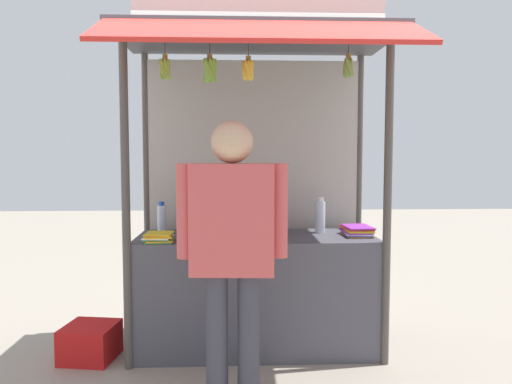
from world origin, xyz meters
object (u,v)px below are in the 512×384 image
water_bottle_right (251,217)px  plastic_crate (90,342)px  water_bottle_mid_right (208,218)px  magazine_stack_back_right (210,237)px  magazine_stack_far_right (357,231)px  banana_bunch_inner_left (210,70)px  water_bottle_front_right (162,218)px  water_bottle_back_left (232,216)px  water_bottle_far_left (320,216)px  banana_bunch_inner_right (348,67)px  vendor_person (232,238)px  magazine_stack_center (159,237)px  banana_bunch_rightmost (248,70)px  banana_bunch_leftmost (165,68)px

water_bottle_right → plastic_crate: size_ratio=0.75×
water_bottle_mid_right → magazine_stack_back_right: water_bottle_mid_right is taller
magazine_stack_far_right → plastic_crate: 2.24m
plastic_crate → magazine_stack_far_right: bearing=4.4°
water_bottle_right → banana_bunch_inner_left: 1.29m
water_bottle_front_right → water_bottle_back_left: (0.58, -0.01, 0.02)m
water_bottle_mid_right → plastic_crate: bearing=-165.9°
water_bottle_back_left → banana_bunch_inner_left: size_ratio=0.99×
water_bottle_back_left → water_bottle_right: water_bottle_back_left is taller
water_bottle_far_left → banana_bunch_inner_right: size_ratio=1.18×
banana_bunch_inner_right → water_bottle_right: bearing=136.3°
magazine_stack_far_right → vendor_person: size_ratio=0.18×
water_bottle_right → magazine_stack_far_right: size_ratio=0.87×
magazine_stack_far_right → banana_bunch_inner_left: size_ratio=1.10×
magazine_stack_center → banana_bunch_rightmost: size_ratio=0.93×
water_bottle_back_left → plastic_crate: bearing=-160.0°
water_bottle_front_right → banana_bunch_rightmost: 1.47m
banana_bunch_inner_right → vendor_person: 1.45m
banana_bunch_inner_left → banana_bunch_rightmost: same height
water_bottle_far_left → banana_bunch_leftmost: (-1.18, -0.60, 1.09)m
magazine_stack_back_right → water_bottle_far_left: bearing=24.9°
magazine_stack_center → banana_bunch_inner_right: (1.34, -0.22, 1.21)m
water_bottle_far_left → banana_bunch_rightmost: (-0.61, -0.60, 1.08)m
magazine_stack_far_right → plastic_crate: size_ratio=0.86×
water_bottle_mid_right → banana_bunch_rightmost: banana_bunch_rightmost is taller
water_bottle_front_right → magazine_stack_center: (0.05, -0.46, -0.09)m
banana_bunch_leftmost → water_bottle_back_left: bearing=56.5°
water_bottle_back_left → banana_bunch_inner_right: size_ratio=1.16×
magazine_stack_center → banana_bunch_inner_right: size_ratio=1.01×
water_bottle_right → plastic_crate: water_bottle_right is taller
magazine_stack_center → banana_bunch_rightmost: 1.37m
water_bottle_front_right → water_bottle_far_left: 1.32m
magazine_stack_center → plastic_crate: (-0.54, 0.06, -0.81)m
banana_bunch_inner_right → magazine_stack_back_right: bearing=169.0°
water_bottle_right → magazine_stack_center: water_bottle_right is taller
banana_bunch_inner_left → vendor_person: 1.19m
water_bottle_mid_right → magazine_stack_far_right: (1.19, -0.06, -0.10)m
water_bottle_front_right → banana_bunch_leftmost: bearing=-78.4°
banana_bunch_inner_left → vendor_person: bearing=-72.9°
water_bottle_right → banana_bunch_inner_right: bearing=-43.7°
water_bottle_right → magazine_stack_back_right: bearing=-126.2°
water_bottle_mid_right → magazine_stack_far_right: bearing=-2.9°
vendor_person → water_bottle_back_left: bearing=94.2°
water_bottle_mid_right → plastic_crate: 1.29m
banana_bunch_rightmost → magazine_stack_back_right: bearing=146.5°
water_bottle_right → magazine_stack_back_right: water_bottle_right is taller
water_bottle_far_left → banana_bunch_leftmost: 1.71m
banana_bunch_rightmost → vendor_person: 1.19m
water_bottle_back_left → water_bottle_far_left: 0.74m
water_bottle_front_right → plastic_crate: 1.10m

